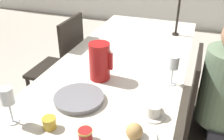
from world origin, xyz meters
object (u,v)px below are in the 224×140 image
Objects in this scene: chair_person_side at (208,122)px; jam_jar_amber at (85,135)px; red_pitcher at (100,61)px; teacup_near_person at (154,111)px; serving_tray at (79,98)px; jam_jar_red at (49,122)px; candlestick_tall at (177,19)px; wine_glass_water at (173,64)px; chair_opposite at (62,65)px; bread_plate at (134,134)px; wine_glass_juice at (7,98)px; teacup_across at (101,47)px.

chair_person_side reaches higher than jam_jar_amber.
jam_jar_amber is (0.15, -0.53, -0.09)m from red_pitcher.
jam_jar_amber is at bearing -41.37° from chair_person_side.
teacup_near_person is 0.41m from serving_tray.
jam_jar_red is 1.52m from candlestick_tall.
red_pitcher is 0.64× the size of candlestick_tall.
jam_jar_red is at bearing -129.30° from wine_glass_water.
chair_opposite is 7.16× the size of teacup_near_person.
candlestick_tall reaches higher than chair_person_side.
red_pitcher is 3.58× the size of jam_jar_red.
bread_plate reaches higher than serving_tray.
teacup_near_person reaches higher than jam_jar_amber.
wine_glass_juice reaches higher than bread_plate.
wine_glass_water is at bearing 80.00° from bread_plate.
chair_person_side is 0.88m from jam_jar_amber.
chair_opposite is 1.13m from jam_jar_red.
red_pitcher is 0.45m from wine_glass_water.
candlestick_tall is (0.92, 0.49, 0.39)m from chair_opposite.
bread_plate reaches higher than jam_jar_red.
candlestick_tall is at bearing 68.05° from wine_glass_juice.
red_pitcher reaches higher than wine_glass_water.
teacup_near_person is 0.63× the size of bread_plate.
chair_person_side reaches higher than wine_glass_water.
bread_plate is 1.39m from candlestick_tall.
wine_glass_water is 0.50× the size of candlestick_tall.
wine_glass_juice reaches higher than wine_glass_water.
candlestick_tall is at bearing 69.38° from red_pitcher.
red_pitcher is 3.58× the size of jam_jar_amber.
jam_jar_red is at bearing -169.65° from bread_plate.
candlestick_tall is at bearing 74.49° from jam_jar_red.
wine_glass_juice reaches higher than teacup_across.
wine_glass_water is (0.44, 0.08, 0.02)m from red_pitcher.
chair_person_side reaches higher than wine_glass_juice.
chair_opposite is 1.13m from wine_glass_water.
jam_jar_amber is at bearing -58.15° from serving_tray.
teacup_across is at bearing 152.08° from wine_glass_water.
teacup_across is (-0.85, 0.30, 0.27)m from chair_person_side.
teacup_across is (-0.15, 0.40, -0.09)m from red_pitcher.
chair_person_side is at bearing 27.21° from serving_tray.
chair_person_side is 0.69m from bread_plate.
chair_opposite reaches higher than teacup_across.
jam_jar_amber is at bearing -144.38° from chair_opposite.
teacup_near_person and teacup_across have the same top height.
candlestick_tall is (0.21, 1.47, 0.12)m from jam_jar_amber.
jam_jar_amber is 0.20m from jam_jar_red.
chair_opposite is 0.81m from red_pitcher.
red_pitcher is 1.15× the size of bread_plate.
teacup_across is at bearing 107.99° from jam_jar_amber.
teacup_across is at bearing 101.82° from serving_tray.
candlestick_tall reaches higher than chair_opposite.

